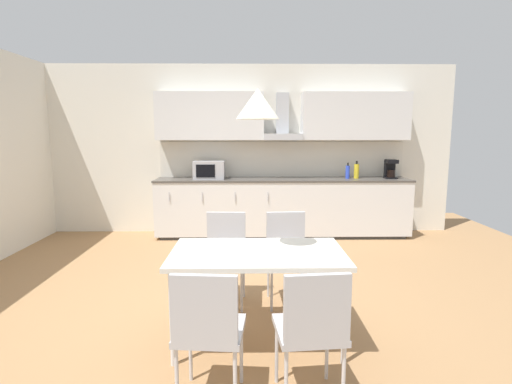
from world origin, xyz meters
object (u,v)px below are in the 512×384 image
(microwave, at_px, (209,170))
(chair_near_left, at_px, (208,324))
(chair_far_left, at_px, (225,248))
(coffee_maker, at_px, (390,169))
(pendant_lamp, at_px, (258,104))
(bottle_yellow, at_px, (356,171))
(dining_table, at_px, (258,258))
(chair_far_right, at_px, (287,248))
(bottle_blue, at_px, (348,172))
(chair_near_right, at_px, (312,323))

(microwave, distance_m, chair_near_left, 4.10)
(microwave, relative_size, chair_far_left, 0.55)
(coffee_maker, xyz_separation_m, chair_near_left, (-2.48, -4.08, -0.54))
(coffee_maker, xyz_separation_m, pendant_lamp, (-2.17, -3.30, 0.78))
(bottle_yellow, relative_size, dining_table, 0.21)
(coffee_maker, distance_m, bottle_yellow, 0.54)
(dining_table, bearing_deg, chair_far_right, 68.94)
(coffee_maker, bearing_deg, chair_far_left, -134.29)
(chair_near_left, distance_m, pendant_lamp, 1.56)
(microwave, distance_m, bottle_blue, 2.18)
(chair_near_left, bearing_deg, bottle_yellow, 64.53)
(bottle_yellow, bearing_deg, dining_table, -116.32)
(bottle_yellow, height_order, dining_table, bottle_yellow)
(microwave, distance_m, chair_far_left, 2.59)
(chair_far_right, xyz_separation_m, pendant_lamp, (-0.30, -0.77, 1.32))
(chair_near_right, bearing_deg, pendant_lamp, 111.77)
(dining_table, height_order, chair_near_right, chair_near_right)
(microwave, relative_size, bottle_blue, 1.92)
(dining_table, xyz_separation_m, chair_near_left, (-0.31, -0.77, -0.15))
(coffee_maker, distance_m, dining_table, 3.97)
(bottle_yellow, height_order, chair_near_right, bottle_yellow)
(chair_far_left, xyz_separation_m, chair_near_right, (0.61, -1.55, 0.00))
(microwave, xyz_separation_m, dining_table, (0.70, -3.28, -0.37))
(chair_far_left, relative_size, chair_far_right, 1.00)
(dining_table, bearing_deg, bottle_yellow, 63.68)
(bottle_yellow, bearing_deg, chair_far_left, -127.42)
(dining_table, height_order, chair_far_left, chair_far_left)
(pendant_lamp, bearing_deg, bottle_blue, 65.63)
(coffee_maker, relative_size, chair_far_right, 0.34)
(microwave, height_order, bottle_yellow, microwave)
(chair_far_left, bearing_deg, coffee_maker, 45.71)
(dining_table, distance_m, pendant_lamp, 1.17)
(chair_near_left, relative_size, chair_far_right, 1.00)
(dining_table, bearing_deg, chair_far_left, 111.08)
(bottle_blue, xyz_separation_m, chair_near_left, (-1.79, -4.05, -0.50))
(coffee_maker, bearing_deg, dining_table, -123.31)
(chair_near_right, bearing_deg, coffee_maker, 65.44)
(bottle_yellow, bearing_deg, coffee_maker, 1.49)
(pendant_lamp, bearing_deg, microwave, 102.06)
(dining_table, xyz_separation_m, chair_far_right, (0.30, 0.77, -0.15))
(chair_far_left, xyz_separation_m, chair_near_left, (-0.01, -1.55, 0.00))
(pendant_lamp, bearing_deg, bottle_yellow, 63.68)
(microwave, distance_m, dining_table, 3.37)
(chair_near_right, relative_size, pendant_lamp, 2.72)
(dining_table, height_order, chair_far_right, chair_far_right)
(chair_near_right, bearing_deg, dining_table, 111.77)
(chair_far_right, bearing_deg, chair_near_right, -89.59)
(chair_far_left, bearing_deg, chair_far_right, -0.00)
(bottle_yellow, relative_size, chair_near_right, 0.32)
(coffee_maker, xyz_separation_m, chair_far_right, (-1.87, -2.53, -0.54))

